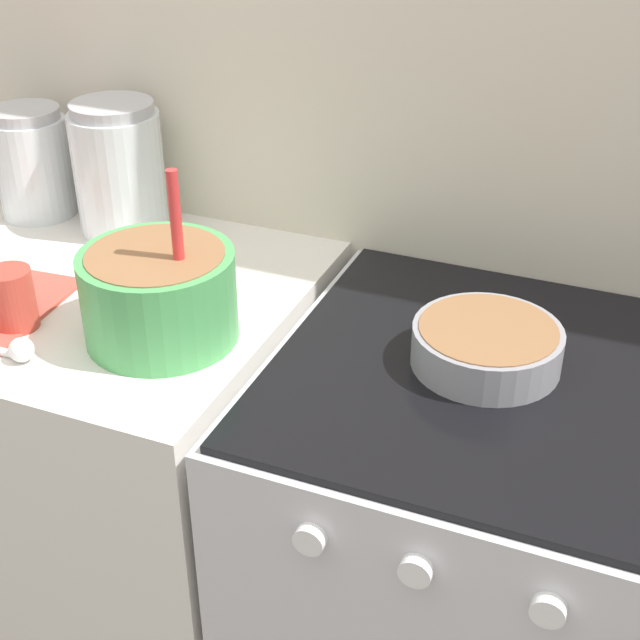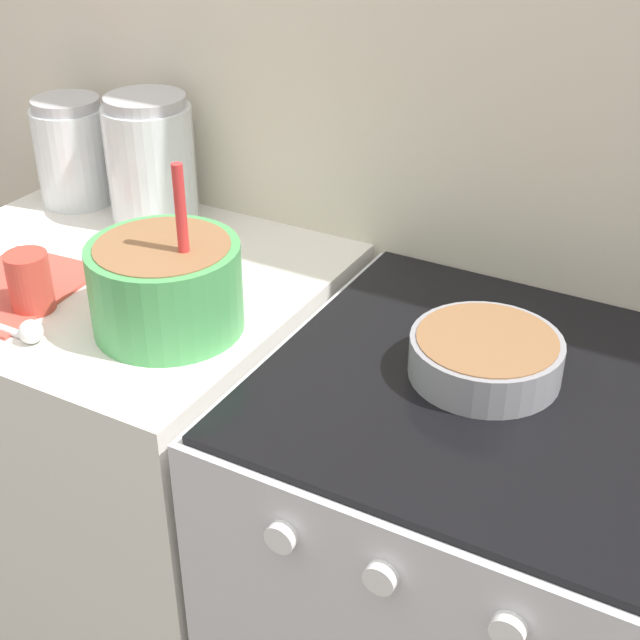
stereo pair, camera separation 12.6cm
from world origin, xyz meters
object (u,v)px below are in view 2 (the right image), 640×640
(mixing_bowl, at_px, (166,282))
(tin_can, at_px, (30,282))
(storage_jar_left, at_px, (74,159))
(storage_jar_middle, at_px, (152,169))
(baking_pan, at_px, (485,356))
(stove, at_px, (501,634))

(mixing_bowl, relative_size, tin_can, 2.82)
(storage_jar_left, xyz_separation_m, storage_jar_middle, (0.19, 0.00, 0.01))
(baking_pan, xyz_separation_m, storage_jar_middle, (-0.72, 0.19, 0.07))
(stove, bearing_deg, storage_jar_left, 168.04)
(baking_pan, bearing_deg, storage_jar_middle, 164.86)
(mixing_bowl, xyz_separation_m, baking_pan, (0.46, 0.11, -0.05))
(baking_pan, height_order, storage_jar_middle, storage_jar_middle)
(stove, bearing_deg, tin_can, -168.78)
(baking_pan, bearing_deg, tin_can, -166.20)
(stove, bearing_deg, storage_jar_middle, 165.29)
(mixing_bowl, xyz_separation_m, tin_can, (-0.22, -0.06, -0.03))
(stove, relative_size, storage_jar_middle, 3.94)
(baking_pan, xyz_separation_m, storage_jar_left, (-0.91, 0.19, 0.05))
(storage_jar_left, bearing_deg, stove, -11.96)
(mixing_bowl, bearing_deg, tin_can, -164.92)
(baking_pan, relative_size, storage_jar_middle, 0.88)
(storage_jar_left, bearing_deg, tin_can, -57.15)
(mixing_bowl, distance_m, storage_jar_left, 0.54)
(stove, bearing_deg, baking_pan, 169.13)
(storage_jar_left, height_order, tin_can, storage_jar_left)
(tin_can, bearing_deg, stove, 11.22)
(stove, height_order, mixing_bowl, mixing_bowl)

